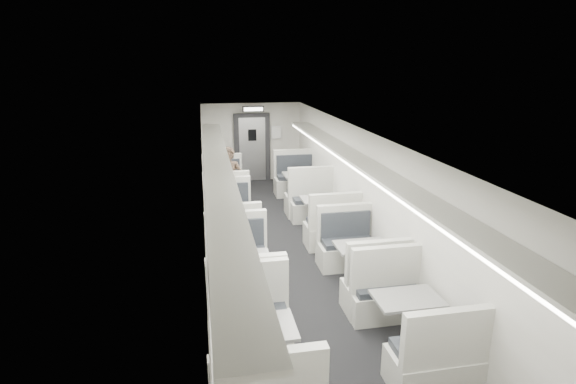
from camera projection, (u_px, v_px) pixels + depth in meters
name	position (u px, v px, depth m)	size (l,w,h in m)	color
room	(289.00, 200.00, 8.17)	(3.24, 12.24, 2.64)	black
booth_left_a	(225.00, 192.00, 11.54)	(1.08, 2.19, 1.17)	#BAB9AF
booth_left_b	(231.00, 224.00, 9.33)	(1.05, 2.12, 1.13)	#BAB9AF
booth_left_c	(242.00, 279.00, 6.95)	(1.07, 2.18, 1.16)	#BAB9AF
booth_left_d	(257.00, 355.00, 5.16)	(1.09, 2.20, 1.18)	#BAB9AF
booth_right_a	(302.00, 188.00, 11.74)	(1.15, 2.33, 1.25)	#BAB9AF
booth_right_b	(322.00, 215.00, 9.83)	(1.09, 2.21, 1.18)	#BAB9AF
booth_right_c	(361.00, 265.00, 7.46)	(1.04, 2.11, 1.13)	#BAB9AF
booth_right_d	(405.00, 321.00, 5.87)	(1.03, 2.09, 1.12)	#BAB9AF
passenger	(230.00, 183.00, 10.66)	(0.62, 0.41, 1.70)	black
window_a	(204.00, 157.00, 11.06)	(0.02, 1.18, 0.84)	black
window_b	(205.00, 179.00, 8.99)	(0.02, 1.18, 0.84)	black
window_c	(206.00, 216.00, 6.92)	(0.02, 1.18, 0.84)	black
window_d	(210.00, 282.00, 4.85)	(0.02, 1.18, 0.84)	black
luggage_rack_left	(219.00, 169.00, 7.46)	(0.46, 10.40, 0.09)	#BAB9AF
luggage_rack_right	(361.00, 163.00, 7.91)	(0.46, 10.40, 0.09)	#BAB9AF
vestibule_door	(252.00, 148.00, 13.80)	(1.10, 0.13, 2.10)	black
exit_sign	(253.00, 109.00, 12.99)	(0.62, 0.12, 0.16)	black
wall_notice	(276.00, 132.00, 13.80)	(0.32, 0.02, 0.40)	silver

